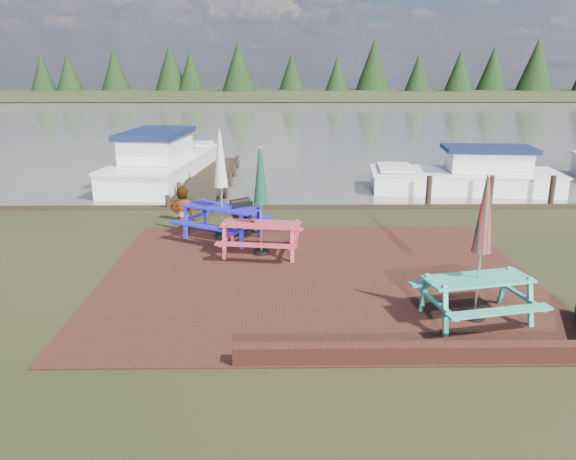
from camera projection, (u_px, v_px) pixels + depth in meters
The scene contains 13 objects.
ground at pixel (321, 295), 10.92m from camera, with size 120.00×120.00×0.00m, color black.
paving at pixel (317, 276), 11.87m from camera, with size 9.00×7.50×0.02m, color #3C1B13.
brick_wall at pixel (472, 347), 8.58m from camera, with size 6.21×1.79×0.30m.
water at pixel (290, 119), 46.41m from camera, with size 120.00×60.00×0.02m, color #4B4740.
far_treeline at pixel (286, 73), 73.30m from camera, with size 120.00×10.00×8.10m.
picnic_table_teal at pixel (479, 272), 9.62m from camera, with size 2.14×1.99×2.55m.
picnic_table_red at pixel (261, 218), 13.01m from camera, with size 2.04×1.87×2.53m.
picnic_table_blue at pixel (222, 202), 14.24m from camera, with size 2.61×2.53×2.77m.
chalkboard at pixel (241, 218), 14.50m from camera, with size 0.62×0.88×0.97m.
jetty at pixel (210, 178), 21.65m from camera, with size 1.76×9.08×1.00m.
boat_jetty at pixel (164, 164), 22.45m from camera, with size 3.65×8.22×2.31m.
boat_near at pixel (468, 177), 20.58m from camera, with size 6.97×3.04×1.83m.
person at pixel (182, 187), 15.90m from camera, with size 0.71×0.47×1.95m, color gray.
Camera 1 is at (-0.78, -10.10, 4.30)m, focal length 35.00 mm.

